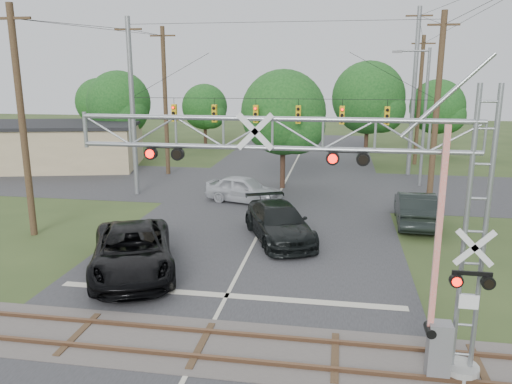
% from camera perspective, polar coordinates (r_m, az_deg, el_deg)
% --- Properties ---
extents(road_main, '(14.00, 90.00, 0.02)m').
position_cam_1_polar(road_main, '(22.92, -0.86, -7.04)').
color(road_main, '#2B2C2E').
rests_on(road_main, ground).
extents(road_cross, '(90.00, 12.00, 0.02)m').
position_cam_1_polar(road_cross, '(36.23, 3.11, 0.66)').
color(road_cross, '#2B2C2E').
rests_on(road_cross, ground).
extents(railroad_track, '(90.00, 3.20, 0.17)m').
position_cam_1_polar(railroad_track, '(15.85, -6.27, -16.99)').
color(railroad_track, '#4C4642').
rests_on(railroad_track, ground).
extents(crossing_gantry, '(11.00, 1.00, 7.82)m').
position_cam_1_polar(crossing_gantry, '(13.16, 10.31, -1.05)').
color(crossing_gantry, gray).
rests_on(crossing_gantry, ground).
extents(traffic_signal_span, '(19.34, 0.36, 11.50)m').
position_cam_1_polar(traffic_signal_span, '(31.34, 4.08, 9.19)').
color(traffic_signal_span, gray).
rests_on(traffic_signal_span, ground).
extents(pickup_black, '(5.55, 7.57, 1.91)m').
position_cam_1_polar(pickup_black, '(21.14, -13.95, -6.54)').
color(pickup_black, black).
rests_on(pickup_black, ground).
extents(car_dark, '(4.65, 6.58, 1.77)m').
position_cam_1_polar(car_dark, '(24.54, 2.64, -3.50)').
color(car_dark, black).
rests_on(car_dark, ground).
extents(sedan_silver, '(5.32, 3.28, 1.69)m').
position_cam_1_polar(sedan_silver, '(31.62, -1.36, 0.32)').
color(sedan_silver, '#B7B9BF').
rests_on(sedan_silver, ground).
extents(suv_dark, '(2.17, 5.59, 1.82)m').
position_cam_1_polar(suv_dark, '(28.31, 17.74, -1.77)').
color(suv_dark, black).
rests_on(suv_dark, ground).
extents(commercial_building, '(18.01, 12.12, 3.84)m').
position_cam_1_polar(commercial_building, '(47.04, -23.31, 4.92)').
color(commercial_building, tan).
rests_on(commercial_building, ground).
extents(streetlight, '(2.59, 0.27, 9.72)m').
position_cam_1_polar(streetlight, '(37.46, 18.47, 8.82)').
color(streetlight, gray).
rests_on(streetlight, ground).
extents(utility_poles, '(25.99, 26.71, 13.10)m').
position_cam_1_polar(utility_poles, '(33.28, 7.78, 10.06)').
color(utility_poles, '#3C261C').
rests_on(utility_poles, ground).
extents(treeline, '(53.39, 23.73, 9.10)m').
position_cam_1_polar(treeline, '(46.32, 4.78, 9.94)').
color(treeline, '#372319').
rests_on(treeline, ground).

